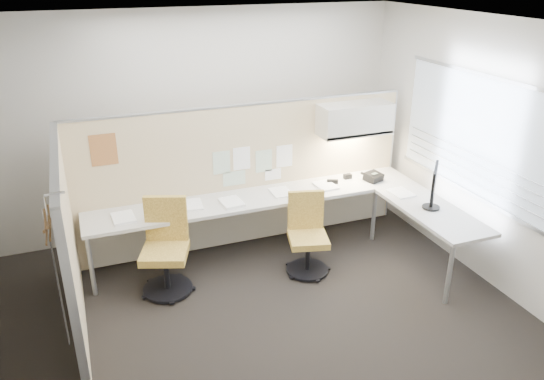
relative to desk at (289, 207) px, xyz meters
name	(u,v)px	position (x,y,z in m)	size (l,w,h in m)	color
floor	(245,322)	(-0.93, -1.13, -0.61)	(5.50, 4.50, 0.01)	black
ceiling	(238,27)	(-0.93, -1.13, 2.20)	(5.50, 4.50, 0.01)	white
wall_back	(186,125)	(-0.93, 1.12, 0.80)	(5.50, 0.02, 2.80)	beige
wall_front	(376,353)	(-0.93, -3.38, 0.80)	(5.50, 0.02, 2.80)	beige
wall_right	(490,155)	(1.82, -1.13, 0.80)	(0.02, 4.50, 2.80)	beige
window_pane	(490,141)	(1.79, -1.13, 0.95)	(0.01, 2.80, 1.30)	#A7B6C2
partition_back	(245,176)	(-0.38, 0.47, 0.27)	(4.10, 0.06, 1.75)	beige
partition_left	(70,248)	(-2.43, -0.63, 0.27)	(0.06, 2.20, 1.75)	beige
desk	(289,207)	(0.00, 0.00, 0.00)	(4.00, 2.07, 0.73)	beige
overhead_bin	(355,119)	(0.97, 0.26, 0.91)	(0.90, 0.36, 0.38)	beige
task_light_strip	(354,135)	(0.97, 0.26, 0.70)	(0.60, 0.06, 0.02)	#FFEABF
pinned_papers	(252,164)	(-0.30, 0.44, 0.43)	(1.01, 0.00, 0.47)	#8CBF8C
poster	(104,150)	(-1.98, 0.44, 0.82)	(0.28, 0.00, 0.35)	orange
chair_left	(166,250)	(-1.52, -0.25, -0.13)	(0.60, 0.62, 1.01)	black
chair_right	(307,236)	(0.04, -0.45, -0.18)	(0.52, 0.53, 0.91)	black
monitor	(434,185)	(1.37, -0.86, 0.41)	(0.33, 0.37, 0.49)	black
phone	(373,177)	(1.19, 0.09, 0.18)	(0.26, 0.25, 0.12)	black
stapler	(332,182)	(0.67, 0.19, 0.15)	(0.14, 0.04, 0.05)	black
tape_dispenser	(348,176)	(0.92, 0.27, 0.16)	(0.10, 0.06, 0.06)	black
coat_hook	(50,239)	(-2.51, -1.50, 0.83)	(0.18, 0.41, 1.25)	silver
paper_stack_0	(123,218)	(-1.89, 0.11, 0.14)	(0.23, 0.30, 0.03)	white
paper_stack_1	(192,205)	(-1.12, 0.18, 0.14)	(0.23, 0.30, 0.02)	white
paper_stack_2	(231,203)	(-0.69, 0.06, 0.15)	(0.23, 0.30, 0.04)	white
paper_stack_3	(281,192)	(-0.04, 0.15, 0.14)	(0.23, 0.30, 0.02)	white
paper_stack_4	(325,186)	(0.54, 0.13, 0.14)	(0.23, 0.30, 0.02)	white
paper_stack_5	(401,193)	(1.29, -0.38, 0.14)	(0.23, 0.30, 0.02)	white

